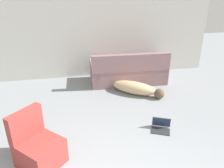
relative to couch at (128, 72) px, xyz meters
The scene contains 5 objects.
wall_back 1.79m from the couch, 151.31° to the left, with size 7.81×0.06×2.59m.
couch is the anchor object (origin of this frame).
dog 0.77m from the couch, 89.33° to the right, with size 1.38×1.09×0.30m.
laptop_open 2.29m from the couch, 89.28° to the right, with size 0.42×0.39×0.22m.
side_chair 3.45m from the couch, 127.75° to the right, with size 0.81×0.81×0.85m.
Camera 1 is at (-0.23, -1.33, 2.46)m, focal length 35.00 mm.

